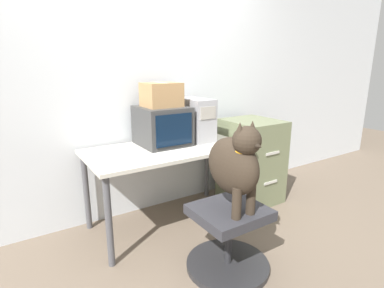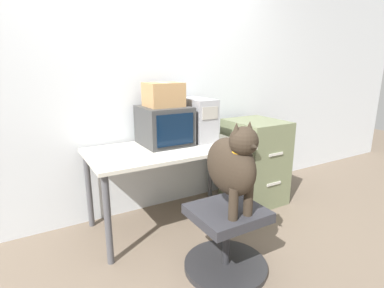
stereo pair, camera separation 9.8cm
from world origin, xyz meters
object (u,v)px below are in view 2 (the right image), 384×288
object	(u,v)px
filing_cabinet	(255,161)
dog	(233,164)
keyboard	(186,152)
cardboard_box	(163,95)
pc_tower	(197,119)
crt_monitor	(164,125)
office_chair	(226,239)

from	to	relation	value
filing_cabinet	dog	bearing A→B (deg)	-139.08
keyboard	cardboard_box	xyz separation A→B (m)	(-0.01, 0.38, 0.43)
pc_tower	dog	bearing A→B (deg)	-108.09
pc_tower	cardboard_box	size ratio (longest dim) A/B	1.43
dog	pc_tower	bearing A→B (deg)	71.91
dog	filing_cabinet	bearing A→B (deg)	40.92
keyboard	filing_cabinet	bearing A→B (deg)	14.03
pc_tower	keyboard	xyz separation A→B (m)	(-0.34, -0.38, -0.18)
filing_cabinet	cardboard_box	world-z (taller)	cardboard_box
crt_monitor	keyboard	distance (m)	0.41
dog	cardboard_box	size ratio (longest dim) A/B	2.04
keyboard	office_chair	distance (m)	0.74
office_chair	cardboard_box	xyz separation A→B (m)	(-0.04, 0.92, 0.94)
office_chair	cardboard_box	bearing A→B (deg)	92.22
office_chair	filing_cabinet	size ratio (longest dim) A/B	0.68
dog	office_chair	bearing A→B (deg)	90.00
crt_monitor	dog	size ratio (longest dim) A/B	0.71
keyboard	filing_cabinet	size ratio (longest dim) A/B	0.51
pc_tower	office_chair	size ratio (longest dim) A/B	0.73
pc_tower	filing_cabinet	bearing A→B (deg)	-11.99
keyboard	dog	world-z (taller)	dog
crt_monitor	office_chair	distance (m)	1.13
dog	filing_cabinet	distance (m)	1.31
crt_monitor	dog	distance (m)	0.96
crt_monitor	pc_tower	xyz separation A→B (m)	(0.35, 0.00, 0.03)
crt_monitor	filing_cabinet	xyz separation A→B (m)	(0.98, -0.13, -0.46)
keyboard	dog	size ratio (longest dim) A/B	0.72
office_chair	filing_cabinet	bearing A→B (deg)	39.47
crt_monitor	pc_tower	distance (m)	0.35
dog	cardboard_box	bearing A→B (deg)	92.13
crt_monitor	office_chair	world-z (taller)	crt_monitor
cardboard_box	crt_monitor	bearing A→B (deg)	-90.00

